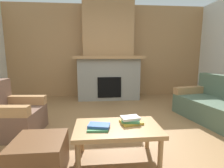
% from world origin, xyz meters
% --- Properties ---
extents(ground, '(9.00, 9.00, 0.00)m').
position_xyz_m(ground, '(0.00, 0.00, 0.00)').
color(ground, olive).
extents(wall_back_wood_panel, '(6.00, 0.12, 2.70)m').
position_xyz_m(wall_back_wood_panel, '(0.00, 3.00, 1.35)').
color(wall_back_wood_panel, '#A87A4C').
rests_on(wall_back_wood_panel, ground).
extents(fireplace, '(1.90, 0.82, 2.70)m').
position_xyz_m(fireplace, '(0.00, 2.62, 1.16)').
color(fireplace, gray).
rests_on(fireplace, ground).
extents(armchair, '(0.82, 0.82, 0.85)m').
position_xyz_m(armchair, '(-1.70, 0.38, 0.29)').
color(armchair, brown).
rests_on(armchair, ground).
extents(coffee_table, '(1.00, 0.60, 0.43)m').
position_xyz_m(coffee_table, '(-0.12, -0.49, 0.38)').
color(coffee_table, '#A87A4C').
rests_on(coffee_table, ground).
extents(ottoman, '(0.52, 0.52, 0.40)m').
position_xyz_m(ottoman, '(-0.96, -0.68, 0.20)').
color(ottoman, brown).
rests_on(ottoman, ground).
extents(book_stack_near_edge, '(0.27, 0.22, 0.05)m').
position_xyz_m(book_stack_near_edge, '(-0.34, -0.54, 0.45)').
color(book_stack_near_edge, '#3D7F4C').
rests_on(book_stack_near_edge, coffee_table).
extents(book_stack_center, '(0.29, 0.25, 0.09)m').
position_xyz_m(book_stack_center, '(0.05, -0.42, 0.47)').
color(book_stack_center, gold).
rests_on(book_stack_center, coffee_table).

